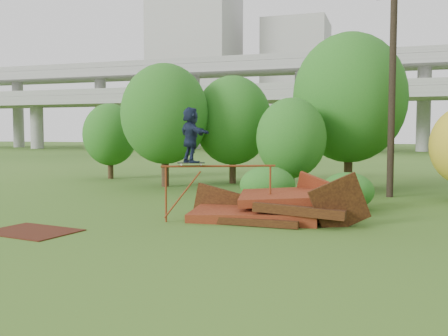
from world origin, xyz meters
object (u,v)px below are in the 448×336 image
(flat_plate, at_px, (32,231))
(utility_pole, at_px, (392,88))
(skater, at_px, (191,135))
(scrap_pile, at_px, (272,209))

(flat_plate, relative_size, utility_pole, 0.26)
(utility_pole, bearing_deg, skater, -125.81)
(skater, xyz_separation_m, utility_pole, (5.76, 7.99, 1.91))
(scrap_pile, bearing_deg, utility_pole, 63.49)
(skater, height_order, utility_pole, utility_pole)
(skater, relative_size, flat_plate, 0.71)
(flat_plate, bearing_deg, skater, 39.16)
(skater, bearing_deg, utility_pole, -83.30)
(flat_plate, distance_m, utility_pole, 14.96)
(scrap_pile, relative_size, utility_pole, 0.64)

